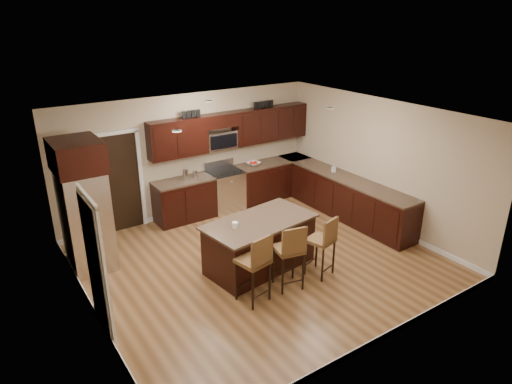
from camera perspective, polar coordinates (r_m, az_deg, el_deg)
floor at (r=8.53m, az=0.58°, el=-8.65°), size 6.00×6.00×0.00m
ceiling at (r=7.53m, az=0.66°, el=9.35°), size 6.00×6.00×0.00m
wall_back at (r=10.19m, az=-8.18°, el=4.61°), size 6.00×0.00×6.00m
wall_left at (r=6.85m, az=-20.66°, el=-5.44°), size 0.00×5.50×5.50m
wall_right at (r=9.85m, az=15.21°, el=3.44°), size 0.00×5.50×5.50m
base_cabinets at (r=10.40m, az=4.75°, el=-0.09°), size 4.02×3.96×0.92m
upper_cabinets at (r=10.40m, az=-2.71°, el=7.96°), size 4.00×0.33×0.80m
range at (r=10.53m, az=-3.89°, el=0.29°), size 0.76×0.64×1.11m
microwave at (r=10.29m, az=-4.48°, el=6.50°), size 0.76×0.31×0.40m
doorway at (r=9.73m, az=-16.78°, el=1.04°), size 0.85×0.03×2.06m
pantry_door at (r=6.75m, az=-19.48°, el=-8.90°), size 0.03×0.80×2.04m
letter_decor at (r=10.23m, az=-3.45°, el=10.32°), size 2.20×0.03×0.15m
island at (r=8.16m, az=0.45°, el=-6.69°), size 2.09×1.29×0.92m
stool_left at (r=7.09m, az=0.00°, el=-8.63°), size 0.52×0.52×1.18m
stool_mid at (r=7.44m, az=4.34°, el=-7.21°), size 0.51×0.51×1.16m
stool_right at (r=7.87m, az=8.47°, el=-5.96°), size 0.51×0.51×1.10m
refrigerator at (r=8.41m, az=-20.74°, el=-1.46°), size 0.79×0.97×2.35m
floor_mat at (r=9.64m, az=-3.40°, el=-4.84°), size 1.06×0.83×0.01m
fruit_bowl at (r=10.75m, az=-0.30°, el=3.56°), size 0.38×0.38×0.08m
soap_bottle at (r=10.42m, az=9.69°, el=2.93°), size 0.11×0.11×0.18m
canister_tall at (r=9.92m, az=-8.82°, el=2.15°), size 0.12×0.12×0.22m
canister_short at (r=10.02m, az=-7.64°, el=2.21°), size 0.11×0.11×0.16m
island_jar at (r=7.68m, az=-2.63°, el=-4.13°), size 0.10×0.10×0.10m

